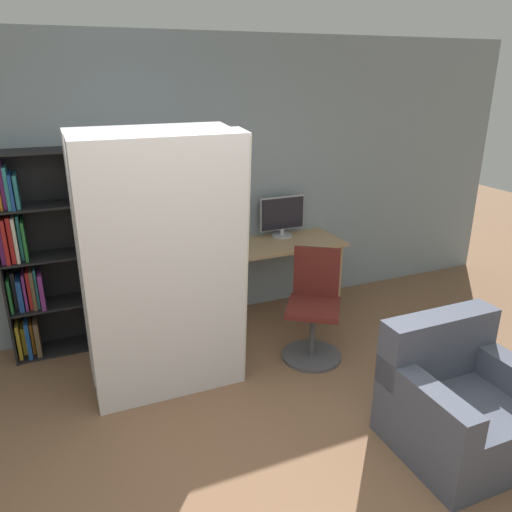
{
  "coord_description": "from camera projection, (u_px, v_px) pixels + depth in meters",
  "views": [
    {
      "loc": [
        -0.89,
        -1.74,
        2.36
      ],
      "look_at": [
        0.49,
        1.52,
        1.05
      ],
      "focal_mm": 35.0,
      "sensor_mm": 36.0,
      "label": 1
    }
  ],
  "objects": [
    {
      "name": "bookshelf",
      "position": [
        32.0,
        259.0,
        4.21
      ],
      "size": [
        0.66,
        0.34,
        1.78
      ],
      "color": "black",
      "rests_on": "ground"
    },
    {
      "name": "office_chair",
      "position": [
        314.0,
        314.0,
        4.31
      ],
      "size": [
        0.61,
        0.61,
        0.95
      ],
      "color": "#4C4C51",
      "rests_on": "ground"
    },
    {
      "name": "wall_back",
      "position": [
        153.0,
        189.0,
        4.6
      ],
      "size": [
        8.0,
        0.06,
        2.7
      ],
      "color": "gray",
      "rests_on": "ground"
    },
    {
      "name": "mattress_near",
      "position": [
        168.0,
        276.0,
        3.53
      ],
      "size": [
        1.13,
        0.4,
        2.01
      ],
      "color": "silver",
      "rests_on": "ground"
    },
    {
      "name": "mattress_far",
      "position": [
        156.0,
        258.0,
        3.87
      ],
      "size": [
        1.13,
        0.39,
        2.01
      ],
      "color": "silver",
      "rests_on": "ground"
    },
    {
      "name": "armchair",
      "position": [
        458.0,
        403.0,
        3.27
      ],
      "size": [
        0.85,
        0.8,
        0.85
      ],
      "color": "#474C5B",
      "rests_on": "ground"
    },
    {
      "name": "monitor",
      "position": [
        282.0,
        216.0,
        5.05
      ],
      "size": [
        0.48,
        0.21,
        0.41
      ],
      "color": "#B7B7BC",
      "rests_on": "desk"
    },
    {
      "name": "desk",
      "position": [
        282.0,
        253.0,
        4.98
      ],
      "size": [
        1.18,
        0.59,
        0.78
      ],
      "color": "tan",
      "rests_on": "ground"
    }
  ]
}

